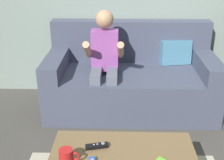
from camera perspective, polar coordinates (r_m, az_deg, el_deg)
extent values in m
cube|color=#474C60|center=(3.00, 3.55, -1.94)|extent=(1.65, 0.80, 0.41)
cube|color=#474C60|center=(3.15, 3.58, 7.56)|extent=(1.65, 0.16, 0.44)
cube|color=#474C60|center=(2.95, -10.76, 3.29)|extent=(0.18, 0.80, 0.16)
cube|color=#474C60|center=(3.01, 17.88, 2.91)|extent=(0.18, 0.80, 0.16)
cube|color=teal|center=(3.15, 12.18, 5.32)|extent=(0.33, 0.19, 0.26)
cylinder|color=slate|center=(2.69, -3.23, -5.12)|extent=(0.08, 0.08, 0.41)
cylinder|color=slate|center=(2.68, -0.06, -5.17)|extent=(0.08, 0.08, 0.41)
cube|color=slate|center=(2.73, -3.08, 0.97)|extent=(0.10, 0.31, 0.10)
cube|color=slate|center=(2.72, 0.03, 0.94)|extent=(0.10, 0.31, 0.10)
cube|color=#994C9E|center=(2.80, -1.40, 5.82)|extent=(0.25, 0.15, 0.38)
cylinder|color=tan|center=(2.67, -4.76, 5.87)|extent=(0.06, 0.28, 0.22)
cylinder|color=tan|center=(2.65, 1.65, 5.83)|extent=(0.06, 0.28, 0.22)
sphere|color=tan|center=(2.73, -1.46, 11.72)|extent=(0.17, 0.17, 0.17)
cube|color=brown|center=(1.79, 2.17, -15.33)|extent=(0.87, 0.55, 0.04)
cube|color=black|center=(1.85, -2.97, -12.67)|extent=(0.14, 0.07, 0.02)
cylinder|color=#99999E|center=(1.85, -1.77, -12.19)|extent=(0.02, 0.02, 0.00)
cylinder|color=silver|center=(1.84, -2.86, -12.32)|extent=(0.01, 0.01, 0.00)
cylinder|color=silver|center=(1.84, -3.53, -12.39)|extent=(0.01, 0.01, 0.00)
cylinder|color=#99999E|center=(1.73, -3.85, -15.17)|extent=(0.02, 0.02, 0.00)
cylinder|color=red|center=(1.73, -8.87, -14.50)|extent=(0.08, 0.08, 0.09)
torus|color=red|center=(1.72, -7.19, -14.46)|extent=(0.06, 0.01, 0.06)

